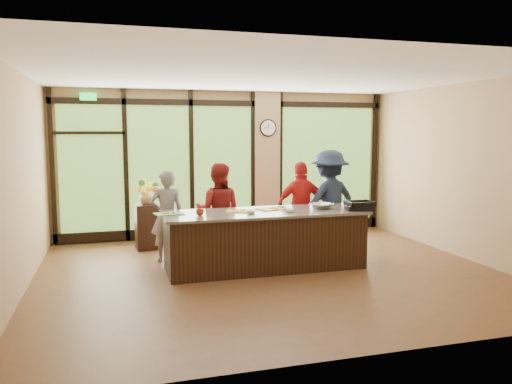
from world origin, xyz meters
TOP-DOWN VIEW (x-y plane):
  - floor at (0.00, 0.00)m, footprint 7.00×7.00m
  - ceiling at (0.00, 0.00)m, footprint 7.00×7.00m
  - back_wall at (0.00, 3.00)m, footprint 7.00×0.00m
  - left_wall at (-3.50, 0.00)m, footprint 0.00×6.00m
  - right_wall at (3.50, 0.00)m, footprint 0.00×6.00m
  - window_wall at (0.16, 2.95)m, footprint 6.90×0.12m
  - island_base at (0.00, 0.30)m, footprint 3.10×1.00m
  - countertop at (0.00, 0.30)m, footprint 3.20×1.10m
  - wall_clock at (0.85, 2.87)m, footprint 0.36×0.04m
  - cook_left at (-1.45, 1.16)m, footprint 0.57×0.37m
  - cook_midleft at (-0.58, 1.13)m, footprint 0.96×0.85m
  - cook_midright at (0.93, 1.10)m, footprint 1.00×0.50m
  - cook_right at (1.45, 1.07)m, footprint 1.32×0.94m
  - roasting_pan at (1.50, 0.00)m, footprint 0.48×0.41m
  - mixing_bowl at (0.97, 0.30)m, footprint 0.46×0.46m
  - cutting_board_left at (-1.49, 0.44)m, footprint 0.47×0.38m
  - cutting_board_center at (-0.39, 0.40)m, footprint 0.48×0.40m
  - cutting_board_right at (0.14, 0.47)m, footprint 0.47×0.40m
  - prep_bowl_near at (-0.27, 0.14)m, footprint 0.15×0.15m
  - prep_bowl_mid at (0.35, 0.11)m, footprint 0.19×0.19m
  - prep_bowl_far at (0.37, 0.59)m, footprint 0.15×0.15m
  - red_ramekin at (-1.06, 0.17)m, footprint 0.16×0.16m
  - flower_stand at (-1.72, 2.16)m, footprint 0.45×0.45m
  - flower_vase at (-1.72, 2.16)m, footprint 0.32×0.32m
  - bar_cart at (2.17, 2.75)m, footprint 0.79×0.54m

SIDE VIEW (x-z plane):
  - floor at x=0.00m, z-range 0.00..0.00m
  - flower_stand at x=-1.72m, z-range 0.00..0.84m
  - island_base at x=0.00m, z-range 0.00..0.88m
  - bar_cart at x=2.17m, z-range 0.10..1.08m
  - cook_left at x=-1.45m, z-range 0.00..1.55m
  - cook_midright at x=0.93m, z-range 0.00..1.64m
  - cook_midleft at x=-0.58m, z-range 0.00..1.64m
  - countertop at x=0.00m, z-range 0.88..0.92m
  - cook_right at x=1.45m, z-range 0.00..1.85m
  - cutting_board_right at x=0.14m, z-range 0.92..0.93m
  - cutting_board_center at x=-0.39m, z-range 0.92..0.93m
  - cutting_board_left at x=-1.49m, z-range 0.92..0.93m
  - prep_bowl_far at x=0.37m, z-range 0.92..0.95m
  - prep_bowl_near at x=-0.27m, z-range 0.92..0.96m
  - prep_bowl_mid at x=0.35m, z-range 0.92..0.97m
  - roasting_pan at x=1.50m, z-range 0.92..0.99m
  - mixing_bowl at x=0.97m, z-range 0.92..1.01m
  - red_ramekin at x=-1.06m, z-range 0.92..1.02m
  - flower_vase at x=-1.72m, z-range 0.84..1.12m
  - window_wall at x=0.16m, z-range -0.11..2.89m
  - back_wall at x=0.00m, z-range -2.00..5.00m
  - left_wall at x=-3.50m, z-range -1.50..4.50m
  - right_wall at x=3.50m, z-range -1.50..4.50m
  - wall_clock at x=0.85m, z-range 2.07..2.43m
  - ceiling at x=0.00m, z-range 3.00..3.00m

